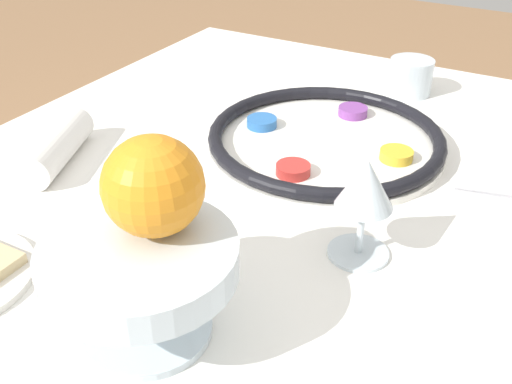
{
  "coord_description": "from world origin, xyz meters",
  "views": [
    {
      "loc": [
        0.45,
        0.33,
        1.13
      ],
      "look_at": [
        -0.07,
        0.04,
        0.76
      ],
      "focal_mm": 42.0,
      "sensor_mm": 36.0,
      "label": 1
    }
  ],
  "objects_px": {
    "orange_fruit": "(153,186)",
    "napkin_roll": "(56,147)",
    "cup_mid": "(487,374)",
    "fruit_stand": "(140,269)",
    "seder_plate": "(326,139)",
    "wine_glass": "(365,190)",
    "cup_near": "(410,77)"
  },
  "relations": [
    {
      "from": "napkin_roll",
      "to": "fruit_stand",
      "type": "bearing_deg",
      "value": 57.72
    },
    {
      "from": "napkin_roll",
      "to": "cup_mid",
      "type": "xyz_separation_m",
      "value": [
        0.12,
        0.61,
        0.01
      ]
    },
    {
      "from": "cup_near",
      "to": "cup_mid",
      "type": "xyz_separation_m",
      "value": [
        0.61,
        0.25,
        0.0
      ]
    },
    {
      "from": "seder_plate",
      "to": "napkin_roll",
      "type": "xyz_separation_m",
      "value": [
        0.22,
        -0.31,
        0.01
      ]
    },
    {
      "from": "napkin_roll",
      "to": "cup_near",
      "type": "height_order",
      "value": "cup_near"
    },
    {
      "from": "fruit_stand",
      "to": "orange_fruit",
      "type": "relative_size",
      "value": 1.96
    },
    {
      "from": "orange_fruit",
      "to": "cup_near",
      "type": "xyz_separation_m",
      "value": [
        -0.66,
        0.04,
        -0.12
      ]
    },
    {
      "from": "wine_glass",
      "to": "fruit_stand",
      "type": "bearing_deg",
      "value": -31.68
    },
    {
      "from": "fruit_stand",
      "to": "cup_near",
      "type": "distance_m",
      "value": 0.69
    },
    {
      "from": "cup_near",
      "to": "fruit_stand",
      "type": "bearing_deg",
      "value": -3.15
    },
    {
      "from": "fruit_stand",
      "to": "orange_fruit",
      "type": "xyz_separation_m",
      "value": [
        -0.03,
        0.0,
        0.07
      ]
    },
    {
      "from": "orange_fruit",
      "to": "napkin_roll",
      "type": "relative_size",
      "value": 0.54
    },
    {
      "from": "seder_plate",
      "to": "cup_mid",
      "type": "xyz_separation_m",
      "value": [
        0.35,
        0.3,
        0.02
      ]
    },
    {
      "from": "seder_plate",
      "to": "cup_near",
      "type": "height_order",
      "value": "cup_near"
    },
    {
      "from": "orange_fruit",
      "to": "cup_mid",
      "type": "xyz_separation_m",
      "value": [
        -0.05,
        0.29,
        -0.12
      ]
    },
    {
      "from": "fruit_stand",
      "to": "wine_glass",
      "type": "bearing_deg",
      "value": 148.32
    },
    {
      "from": "orange_fruit",
      "to": "napkin_roll",
      "type": "xyz_separation_m",
      "value": [
        -0.17,
        -0.32,
        -0.12
      ]
    },
    {
      "from": "seder_plate",
      "to": "fruit_stand",
      "type": "height_order",
      "value": "fruit_stand"
    },
    {
      "from": "seder_plate",
      "to": "orange_fruit",
      "type": "distance_m",
      "value": 0.42
    },
    {
      "from": "cup_near",
      "to": "cup_mid",
      "type": "relative_size",
      "value": 1.0
    },
    {
      "from": "orange_fruit",
      "to": "cup_near",
      "type": "distance_m",
      "value": 0.67
    },
    {
      "from": "fruit_stand",
      "to": "cup_mid",
      "type": "xyz_separation_m",
      "value": [
        -0.08,
        0.29,
        -0.05
      ]
    },
    {
      "from": "wine_glass",
      "to": "napkin_roll",
      "type": "xyz_separation_m",
      "value": [
        0.01,
        -0.45,
        -0.06
      ]
    },
    {
      "from": "seder_plate",
      "to": "napkin_roll",
      "type": "distance_m",
      "value": 0.38
    },
    {
      "from": "orange_fruit",
      "to": "cup_near",
      "type": "bearing_deg",
      "value": 176.73
    },
    {
      "from": "napkin_roll",
      "to": "cup_near",
      "type": "xyz_separation_m",
      "value": [
        -0.49,
        0.35,
        0.01
      ]
    },
    {
      "from": "seder_plate",
      "to": "fruit_stand",
      "type": "xyz_separation_m",
      "value": [
        0.42,
        0.01,
        0.06
      ]
    },
    {
      "from": "seder_plate",
      "to": "wine_glass",
      "type": "relative_size",
      "value": 2.86
    },
    {
      "from": "fruit_stand",
      "to": "cup_mid",
      "type": "bearing_deg",
      "value": 104.5
    },
    {
      "from": "cup_mid",
      "to": "orange_fruit",
      "type": "bearing_deg",
      "value": -80.84
    },
    {
      "from": "napkin_roll",
      "to": "cup_near",
      "type": "distance_m",
      "value": 0.6
    },
    {
      "from": "fruit_stand",
      "to": "napkin_roll",
      "type": "xyz_separation_m",
      "value": [
        -0.2,
        -0.32,
        -0.05
      ]
    }
  ]
}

